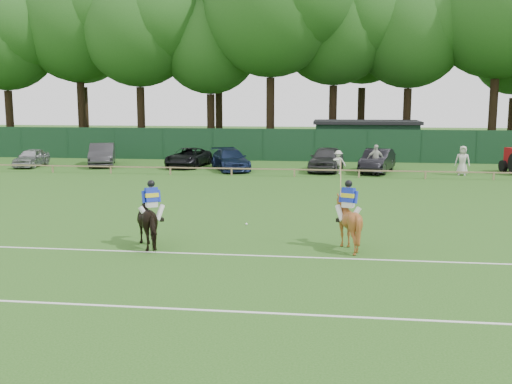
% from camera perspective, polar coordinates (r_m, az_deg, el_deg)
% --- Properties ---
extents(ground, '(160.00, 160.00, 0.00)m').
position_cam_1_polar(ground, '(20.15, -2.51, -5.25)').
color(ground, '#1E4C14').
rests_on(ground, ground).
extents(horse_dark, '(1.87, 2.20, 1.71)m').
position_cam_1_polar(horse_dark, '(20.31, -9.86, -2.79)').
color(horse_dark, black).
rests_on(horse_dark, ground).
extents(horse_chestnut, '(1.92, 2.01, 1.75)m').
position_cam_1_polar(horse_chestnut, '(19.96, 8.72, -2.90)').
color(horse_chestnut, brown).
rests_on(horse_chestnut, ground).
extents(sedan_silver, '(1.78, 3.87, 1.29)m').
position_cam_1_polar(sedan_silver, '(45.75, -20.61, 3.08)').
color(sedan_silver, '#A3A4A8').
rests_on(sedan_silver, ground).
extents(sedan_grey, '(3.17, 5.16, 1.61)m').
position_cam_1_polar(sedan_grey, '(44.86, -14.45, 3.47)').
color(sedan_grey, '#2D2C2F').
rests_on(sedan_grey, ground).
extents(suv_black, '(2.75, 5.04, 1.34)m').
position_cam_1_polar(suv_black, '(42.96, -6.47, 3.29)').
color(suv_black, black).
rests_on(suv_black, ground).
extents(sedan_navy, '(3.72, 5.27, 1.42)m').
position_cam_1_polar(sedan_navy, '(40.85, -2.46, 3.09)').
color(sedan_navy, '#121E3B').
rests_on(sedan_navy, ground).
extents(hatch_grey, '(2.62, 5.05, 1.64)m').
position_cam_1_polar(hatch_grey, '(40.58, 6.71, 3.16)').
color(hatch_grey, '#323234').
rests_on(hatch_grey, ground).
extents(estate_black, '(2.79, 4.93, 1.54)m').
position_cam_1_polar(estate_black, '(40.42, 11.47, 2.94)').
color(estate_black, black).
rests_on(estate_black, ground).
extents(spectator_left, '(1.05, 0.69, 1.53)m').
position_cam_1_polar(spectator_left, '(39.16, 7.84, 2.83)').
color(spectator_left, beige).
rests_on(spectator_left, ground).
extents(spectator_mid, '(1.21, 0.69, 1.94)m').
position_cam_1_polar(spectator_mid, '(39.21, 11.30, 3.05)').
color(spectator_mid, beige).
rests_on(spectator_mid, ground).
extents(spectator_right, '(1.04, 0.80, 1.88)m').
position_cam_1_polar(spectator_right, '(40.32, 19.07, 2.85)').
color(spectator_right, beige).
rests_on(spectator_right, ground).
extents(rider_dark, '(0.86, 0.64, 1.41)m').
position_cam_1_polar(rider_dark, '(20.15, -9.91, -0.69)').
color(rider_dark, silver).
rests_on(rider_dark, ground).
extents(rider_chestnut, '(0.91, 0.76, 2.05)m').
position_cam_1_polar(rider_chestnut, '(19.80, 8.75, -0.71)').
color(rider_chestnut, silver).
rests_on(rider_chestnut, ground).
extents(polo_ball, '(0.09, 0.09, 0.09)m').
position_cam_1_polar(polo_ball, '(23.45, -0.92, -3.07)').
color(polo_ball, silver).
rests_on(polo_ball, ground).
extents(pitch_lines, '(60.00, 5.10, 0.01)m').
position_cam_1_polar(pitch_lines, '(16.84, -4.57, -8.16)').
color(pitch_lines, silver).
rests_on(pitch_lines, ground).
extents(pitch_rail, '(62.10, 0.10, 0.50)m').
position_cam_1_polar(pitch_rail, '(37.65, 2.17, 2.17)').
color(pitch_rail, '#997F5B').
rests_on(pitch_rail, ground).
extents(perimeter_fence, '(92.08, 0.08, 2.50)m').
position_cam_1_polar(perimeter_fence, '(46.50, 3.18, 4.49)').
color(perimeter_fence, '#14351E').
rests_on(perimeter_fence, ground).
extents(utility_shed, '(8.40, 4.40, 3.04)m').
position_cam_1_polar(utility_shed, '(49.41, 10.43, 4.96)').
color(utility_shed, '#14331E').
rests_on(utility_shed, ground).
extents(tree_row, '(96.00, 12.00, 21.00)m').
position_cam_1_polar(tree_row, '(54.47, 5.89, 3.82)').
color(tree_row, '#26561C').
rests_on(tree_row, ground).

